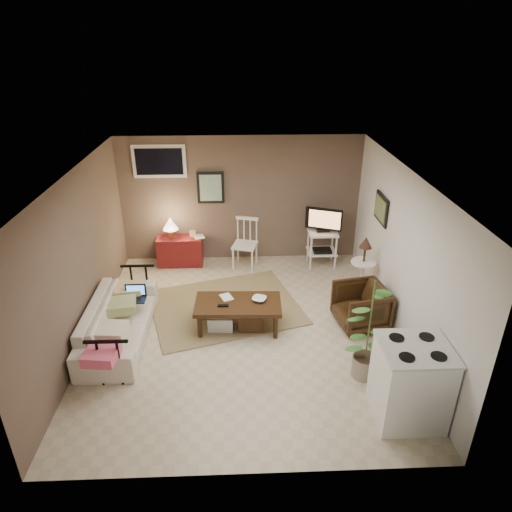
{
  "coord_description": "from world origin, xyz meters",
  "views": [
    {
      "loc": [
        -0.04,
        -5.68,
        4.03
      ],
      "look_at": [
        0.2,
        0.35,
        1.07
      ],
      "focal_mm": 32.0,
      "sensor_mm": 36.0,
      "label": 1
    }
  ],
  "objects_px": {
    "spindle_chair": "(245,245)",
    "potted_plant": "(369,326)",
    "tv_stand": "(323,236)",
    "coffee_table": "(238,313)",
    "red_console": "(179,248)",
    "side_table": "(364,260)",
    "armchair": "(361,304)",
    "stove": "(410,382)",
    "sofa": "(118,315)"
  },
  "relations": [
    {
      "from": "red_console",
      "to": "spindle_chair",
      "type": "height_order",
      "value": "red_console"
    },
    {
      "from": "spindle_chair",
      "to": "tv_stand",
      "type": "bearing_deg",
      "value": 0.21
    },
    {
      "from": "sofa",
      "to": "tv_stand",
      "type": "height_order",
      "value": "tv_stand"
    },
    {
      "from": "red_console",
      "to": "tv_stand",
      "type": "distance_m",
      "value": 2.73
    },
    {
      "from": "tv_stand",
      "to": "side_table",
      "type": "height_order",
      "value": "tv_stand"
    },
    {
      "from": "side_table",
      "to": "armchair",
      "type": "xyz_separation_m",
      "value": [
        -0.22,
        -0.82,
        -0.32
      ]
    },
    {
      "from": "tv_stand",
      "to": "sofa",
      "type": "bearing_deg",
      "value": -146.28
    },
    {
      "from": "spindle_chair",
      "to": "potted_plant",
      "type": "height_order",
      "value": "potted_plant"
    },
    {
      "from": "red_console",
      "to": "stove",
      "type": "bearing_deg",
      "value": -52.87
    },
    {
      "from": "armchair",
      "to": "potted_plant",
      "type": "height_order",
      "value": "potted_plant"
    },
    {
      "from": "red_console",
      "to": "armchair",
      "type": "distance_m",
      "value": 3.66
    },
    {
      "from": "spindle_chair",
      "to": "potted_plant",
      "type": "relative_size",
      "value": 0.66
    },
    {
      "from": "armchair",
      "to": "stove",
      "type": "height_order",
      "value": "stove"
    },
    {
      "from": "sofa",
      "to": "potted_plant",
      "type": "relative_size",
      "value": 1.42
    },
    {
      "from": "spindle_chair",
      "to": "armchair",
      "type": "bearing_deg",
      "value": -49.96
    },
    {
      "from": "potted_plant",
      "to": "red_console",
      "type": "bearing_deg",
      "value": 129.64
    },
    {
      "from": "stove",
      "to": "side_table",
      "type": "bearing_deg",
      "value": 87.06
    },
    {
      "from": "spindle_chair",
      "to": "side_table",
      "type": "relative_size",
      "value": 0.86
    },
    {
      "from": "spindle_chair",
      "to": "side_table",
      "type": "height_order",
      "value": "side_table"
    },
    {
      "from": "tv_stand",
      "to": "potted_plant",
      "type": "height_order",
      "value": "potted_plant"
    },
    {
      "from": "armchair",
      "to": "spindle_chair",
      "type": "bearing_deg",
      "value": -150.46
    },
    {
      "from": "coffee_table",
      "to": "sofa",
      "type": "xyz_separation_m",
      "value": [
        -1.71,
        -0.17,
        0.13
      ]
    },
    {
      "from": "red_console",
      "to": "armchair",
      "type": "xyz_separation_m",
      "value": [
        2.95,
        -2.16,
        0.02
      ]
    },
    {
      "from": "coffee_table",
      "to": "side_table",
      "type": "xyz_separation_m",
      "value": [
        2.08,
        0.84,
        0.41
      ]
    },
    {
      "from": "coffee_table",
      "to": "red_console",
      "type": "distance_m",
      "value": 2.44
    },
    {
      "from": "red_console",
      "to": "spindle_chair",
      "type": "xyz_separation_m",
      "value": [
        1.25,
        -0.13,
        0.11
      ]
    },
    {
      "from": "sofa",
      "to": "side_table",
      "type": "xyz_separation_m",
      "value": [
        3.79,
        1.01,
        0.28
      ]
    },
    {
      "from": "tv_stand",
      "to": "side_table",
      "type": "bearing_deg",
      "value": -69.01
    },
    {
      "from": "tv_stand",
      "to": "side_table",
      "type": "relative_size",
      "value": 1.04
    },
    {
      "from": "spindle_chair",
      "to": "stove",
      "type": "distance_m",
      "value": 4.27
    },
    {
      "from": "sofa",
      "to": "tv_stand",
      "type": "bearing_deg",
      "value": -56.28
    },
    {
      "from": "tv_stand",
      "to": "coffee_table",
      "type": "bearing_deg",
      "value": -128.17
    },
    {
      "from": "armchair",
      "to": "stove",
      "type": "relative_size",
      "value": 0.73
    },
    {
      "from": "spindle_chair",
      "to": "tv_stand",
      "type": "relative_size",
      "value": 0.83
    },
    {
      "from": "tv_stand",
      "to": "armchair",
      "type": "relative_size",
      "value": 1.58
    },
    {
      "from": "tv_stand",
      "to": "stove",
      "type": "xyz_separation_m",
      "value": [
        0.33,
        -3.89,
        -0.11
      ]
    },
    {
      "from": "sofa",
      "to": "armchair",
      "type": "height_order",
      "value": "sofa"
    },
    {
      "from": "stove",
      "to": "tv_stand",
      "type": "bearing_deg",
      "value": 94.8
    },
    {
      "from": "coffee_table",
      "to": "potted_plant",
      "type": "bearing_deg",
      "value": -34.4
    },
    {
      "from": "tv_stand",
      "to": "armchair",
      "type": "bearing_deg",
      "value": -83.2
    },
    {
      "from": "coffee_table",
      "to": "sofa",
      "type": "height_order",
      "value": "sofa"
    },
    {
      "from": "tv_stand",
      "to": "potted_plant",
      "type": "bearing_deg",
      "value": -89.61
    },
    {
      "from": "sofa",
      "to": "stove",
      "type": "height_order",
      "value": "stove"
    },
    {
      "from": "sofa",
      "to": "spindle_chair",
      "type": "bearing_deg",
      "value": -40.14
    },
    {
      "from": "coffee_table",
      "to": "tv_stand",
      "type": "relative_size",
      "value": 1.13
    },
    {
      "from": "sofa",
      "to": "armchair",
      "type": "distance_m",
      "value": 3.58
    },
    {
      "from": "sofa",
      "to": "tv_stand",
      "type": "relative_size",
      "value": 1.79
    },
    {
      "from": "sofa",
      "to": "side_table",
      "type": "distance_m",
      "value": 3.94
    },
    {
      "from": "tv_stand",
      "to": "potted_plant",
      "type": "distance_m",
      "value": 3.18
    },
    {
      "from": "tv_stand",
      "to": "armchair",
      "type": "distance_m",
      "value": 2.06
    }
  ]
}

